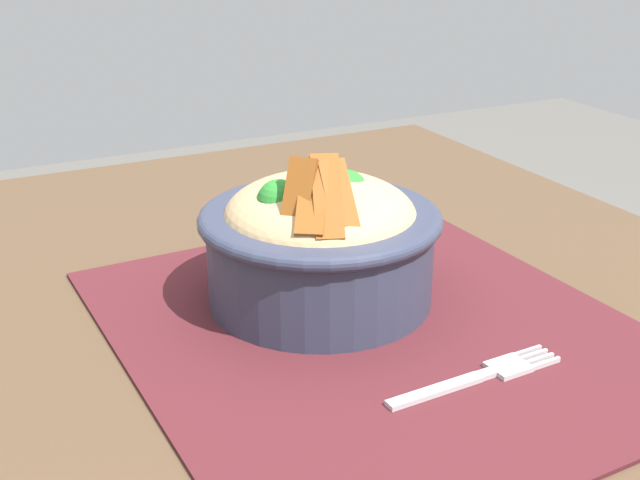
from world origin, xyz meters
name	(u,v)px	position (x,y,z in m)	size (l,w,h in m)	color
table	(361,457)	(0.00, 0.00, 0.63)	(1.04, 0.76, 0.72)	#4C3826
placemat	(374,328)	(-0.02, 0.02, 0.72)	(0.41, 0.35, 0.00)	#47191E
bowl	(320,237)	(-0.08, 0.01, 0.77)	(0.19, 0.19, 0.13)	#2D3347
fork	(482,375)	(0.07, 0.05, 0.72)	(0.02, 0.13, 0.00)	#B5B5B5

